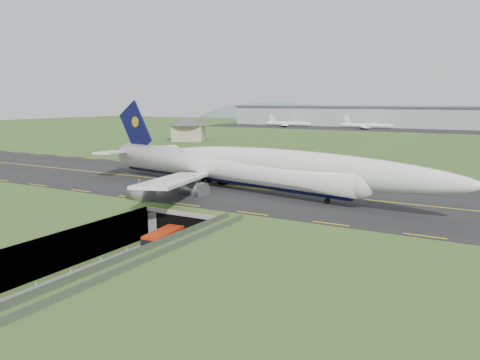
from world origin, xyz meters
The scene contains 10 objects.
ground centered at (0.00, 0.00, 0.00)m, with size 900.00×900.00×0.00m, color #3D5421.
airfield_deck centered at (0.00, 0.00, 3.00)m, with size 800.00×800.00×6.00m, color gray.
trench_road centered at (0.00, -7.50, 0.10)m, with size 12.00×75.00×0.20m, color slate.
taxiway centered at (0.00, 33.00, 6.09)m, with size 800.00×44.00×0.18m, color black.
tunnel_portal centered at (0.00, 16.71, 3.33)m, with size 17.00×22.30×6.00m.
guideway centered at (11.00, -19.11, 5.32)m, with size 3.00×53.00×7.05m.
jumbo_jet centered at (0.90, 29.13, 11.38)m, with size 93.18×59.54×20.01m.
shuttle_tram centered at (-0.09, 2.67, 1.93)m, with size 4.31×9.06×3.53m.
service_building centered at (-85.81, 129.89, 12.87)m, with size 28.24×28.24×11.59m.
cargo_terminal centered at (-0.18, 299.41, 13.96)m, with size 320.00×67.00×15.60m.
Camera 1 is at (48.72, -57.46, 25.32)m, focal length 35.00 mm.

